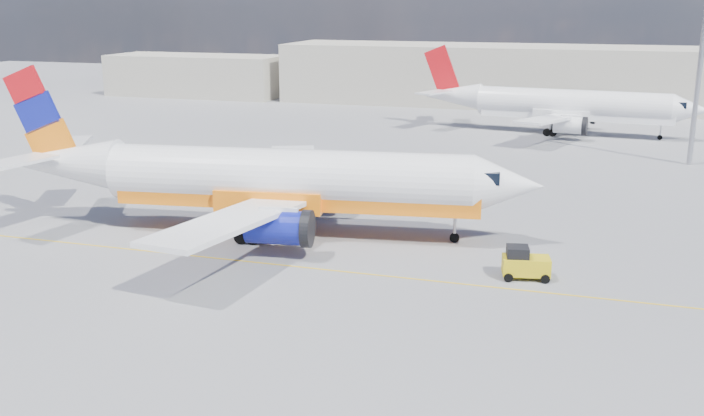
% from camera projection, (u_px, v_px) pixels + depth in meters
% --- Properties ---
extents(ground, '(240.00, 240.00, 0.00)m').
position_uv_depth(ground, '(319.00, 290.00, 39.25)').
color(ground, slate).
rests_on(ground, ground).
extents(taxi_line, '(70.00, 0.15, 0.01)m').
position_uv_depth(taxi_line, '(338.00, 271.00, 42.02)').
color(taxi_line, gold).
rests_on(taxi_line, ground).
extents(terminal_main, '(70.00, 14.00, 8.00)m').
position_uv_depth(terminal_main, '(539.00, 76.00, 106.01)').
color(terminal_main, '#B4AD9B').
rests_on(terminal_main, ground).
extents(terminal_annex, '(26.00, 10.00, 6.00)m').
position_uv_depth(terminal_annex, '(197.00, 75.00, 117.77)').
color(terminal_annex, '#B4AD9B').
rests_on(terminal_annex, ground).
extents(main_jet, '(33.80, 26.47, 10.23)m').
position_uv_depth(main_jet, '(273.00, 180.00, 47.93)').
color(main_jet, white).
rests_on(main_jet, ground).
extents(second_jet, '(30.24, 23.83, 9.17)m').
position_uv_depth(second_jet, '(563.00, 105.00, 84.05)').
color(second_jet, white).
rests_on(second_jet, ground).
extents(gse_tug, '(2.63, 1.91, 1.73)m').
position_uv_depth(gse_tug, '(524.00, 263.00, 40.73)').
color(gse_tug, black).
rests_on(gse_tug, ground).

